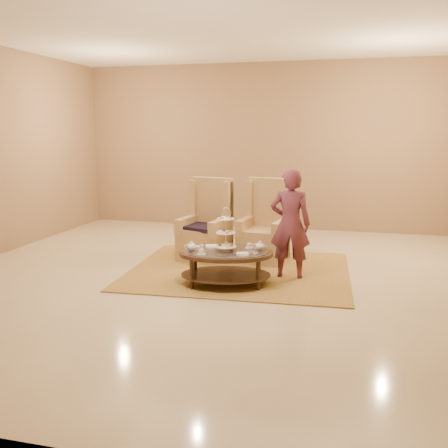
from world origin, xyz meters
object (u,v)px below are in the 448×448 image
(tea_table, at_px, (226,257))
(person, at_px, (290,224))
(armchair_right, at_px, (265,233))
(armchair_left, at_px, (207,232))

(tea_table, height_order, person, person)
(armchair_right, bearing_deg, tea_table, -93.00)
(armchair_left, xyz_separation_m, armchair_right, (0.95, 0.14, -0.00))
(tea_table, distance_m, armchair_left, 1.52)
(tea_table, xyz_separation_m, armchair_left, (-0.66, 1.36, 0.06))
(tea_table, xyz_separation_m, person, (0.80, 0.57, 0.40))
(armchair_left, relative_size, person, 0.84)
(armchair_left, bearing_deg, tea_table, -53.77)
(armchair_left, height_order, person, person)
(tea_table, bearing_deg, person, 23.81)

